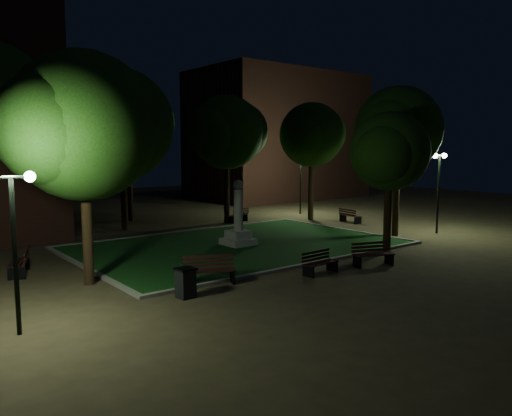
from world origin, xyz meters
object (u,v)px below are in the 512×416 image
(bench_right_side, at_px, (350,216))
(trash_bin, at_px, (186,283))
(bench_left_side, at_px, (21,263))
(bench_near_left, at_px, (319,263))
(bench_west_near, at_px, (209,271))
(bench_far_side, at_px, (238,216))
(bench_near_right, at_px, (373,255))
(monument, at_px, (238,227))

(bench_right_side, distance_m, trash_bin, 18.48)
(bench_left_side, xyz_separation_m, trash_bin, (3.42, -6.45, 0.04))
(bench_near_left, xyz_separation_m, bench_west_near, (-4.12, 1.37, 0.07))
(bench_left_side, bearing_deg, bench_far_side, 131.19)
(bench_right_side, bearing_deg, bench_west_near, 121.55)
(bench_west_near, distance_m, trash_bin, 1.75)
(bench_left_side, xyz_separation_m, bench_right_side, (20.18, 1.32, -0.03))
(bench_west_near, xyz_separation_m, bench_far_side, (9.71, 11.51, -0.05))
(bench_near_left, relative_size, bench_left_side, 0.86)
(bench_near_right, bearing_deg, monument, 125.32)
(bench_near_left, xyz_separation_m, bench_right_side, (11.15, 8.23, 0.02))
(monument, height_order, bench_near_right, monument)
(bench_near_right, distance_m, bench_left_side, 13.81)
(bench_near_left, distance_m, bench_right_side, 13.86)
(bench_left_side, distance_m, trash_bin, 7.30)
(bench_far_side, bearing_deg, bench_left_side, 5.46)
(bench_near_right, distance_m, bench_west_near, 7.03)
(bench_near_right, bearing_deg, bench_left_side, 167.60)
(bench_west_near, height_order, trash_bin, bench_west_near)
(bench_near_left, height_order, bench_right_side, bench_right_side)
(bench_west_near, bearing_deg, bench_far_side, 73.87)
(trash_bin, bearing_deg, bench_west_near, 31.25)
(monument, distance_m, bench_left_side, 9.85)
(bench_near_right, height_order, bench_left_side, bench_left_side)
(bench_left_side, height_order, bench_right_side, bench_left_side)
(bench_far_side, bearing_deg, monument, 37.02)
(monument, distance_m, bench_near_right, 7.00)
(bench_left_side, height_order, bench_far_side, bench_left_side)
(monument, xyz_separation_m, bench_left_side, (-9.82, 0.59, -0.50))
(bench_far_side, xyz_separation_m, trash_bin, (-11.21, -12.42, 0.07))
(monument, distance_m, bench_west_near, 6.99)
(monument, relative_size, bench_left_side, 1.71)
(bench_far_side, bearing_deg, bench_near_right, 60.91)
(bench_far_side, bearing_deg, bench_near_left, 49.78)
(bench_near_left, height_order, bench_near_right, bench_near_right)
(bench_near_right, bearing_deg, bench_near_left, -168.78)
(trash_bin, bearing_deg, bench_near_left, -4.66)
(bench_near_right, bearing_deg, bench_right_side, 65.07)
(bench_far_side, distance_m, trash_bin, 16.73)
(monument, distance_m, bench_far_side, 8.15)
(bench_near_left, height_order, bench_left_side, bench_left_side)
(bench_near_right, xyz_separation_m, bench_left_side, (-11.72, 7.30, 0.01))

